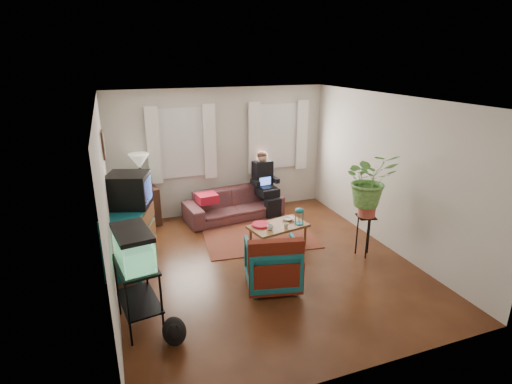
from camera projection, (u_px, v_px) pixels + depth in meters
name	position (u px, v px, depth m)	size (l,w,h in m)	color
floor	(265.00, 264.00, 6.43)	(4.50, 5.00, 0.01)	#4F2B14
ceiling	(266.00, 100.00, 5.59)	(4.50, 5.00, 0.01)	white
wall_back	(221.00, 152.00, 8.23)	(4.50, 0.01, 2.60)	silver
wall_front	(361.00, 265.00, 3.79)	(4.50, 0.01, 2.60)	silver
wall_left	(107.00, 206.00, 5.28)	(0.01, 5.00, 2.60)	silver
wall_right	(389.00, 173.00, 6.75)	(0.01, 5.00, 2.60)	silver
window_left	(182.00, 143.00, 7.87)	(1.08, 0.04, 1.38)	white
window_right	(277.00, 136.00, 8.54)	(1.08, 0.04, 1.38)	white
curtains_left	(182.00, 144.00, 7.80)	(1.36, 0.06, 1.50)	white
curtains_right	(279.00, 137.00, 8.47)	(1.36, 0.06, 1.50)	white
picture_frame	(104.00, 145.00, 5.83)	(0.04, 0.32, 0.40)	#3D2616
area_rug	(258.00, 235.00, 7.47)	(2.00, 1.60, 0.01)	brown
sofa	(234.00, 200.00, 8.17)	(1.99, 0.79, 0.78)	brown
seated_person	(265.00, 185.00, 8.41)	(0.50, 0.61, 1.19)	black
side_table	(144.00, 207.00, 7.83)	(0.52, 0.52, 0.76)	#3C2016
table_lamp	(140.00, 172.00, 7.60)	(0.39, 0.39, 0.69)	white
dresser	(130.00, 238.00, 6.24)	(0.54, 1.09, 0.98)	#105B62
crt_tv	(129.00, 190.00, 6.10)	(0.60, 0.54, 0.52)	black
aquarium_stand	(139.00, 295.00, 4.85)	(0.43, 0.76, 0.85)	black
aquarium	(133.00, 247.00, 4.64)	(0.38, 0.69, 0.45)	#7FD899
black_cat	(174.00, 329.00, 4.63)	(0.27, 0.42, 0.36)	black
armchair	(272.00, 262.00, 5.72)	(0.74, 0.69, 0.76)	#105361
serape_throw	(276.00, 262.00, 5.40)	(0.76, 0.18, 0.62)	#9E0A0A
coffee_table	(278.00, 236.00, 6.95)	(1.00, 0.54, 0.41)	brown
cup_a	(270.00, 227.00, 6.69)	(0.11, 0.11, 0.09)	white
cup_b	(286.00, 225.00, 6.76)	(0.09, 0.09, 0.09)	beige
bowl	(288.00, 219.00, 7.09)	(0.20, 0.20, 0.05)	white
snack_tray	(261.00, 225.00, 6.86)	(0.31, 0.31, 0.04)	#B21414
birdcage	(299.00, 216.00, 6.90)	(0.16, 0.16, 0.29)	#115B6B
plant_stand	(364.00, 236.00, 6.62)	(0.30, 0.30, 0.71)	black
potted_plant	(369.00, 188.00, 6.34)	(0.81, 0.70, 0.90)	#599947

